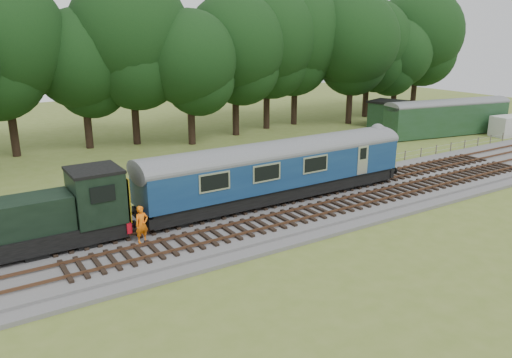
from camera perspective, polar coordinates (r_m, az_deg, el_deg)
ground at (r=32.56m, az=8.54°, el=-2.66°), size 120.00×120.00×0.00m
ballast at (r=32.51m, az=8.56°, el=-2.36°), size 70.00×7.00×0.35m
track_north at (r=33.44m, az=7.01°, el=-1.33°), size 67.20×2.40×0.21m
track_south at (r=31.31m, az=10.49°, el=-2.74°), size 67.20×2.40×0.21m
fence at (r=35.88m, az=3.85°, el=-0.68°), size 64.00×0.12×1.00m
tree_line at (r=50.56m, az=-8.00°, el=4.30°), size 70.00×8.00×18.00m
dmu_railcar at (r=30.94m, az=2.56°, el=1.54°), size 18.05×2.86×3.88m
shunter_loco at (r=26.11m, az=-23.43°, el=-4.21°), size 8.92×2.60×3.38m
worker at (r=25.75m, az=-12.92°, el=-5.07°), size 0.76×0.56×1.93m
parked_coach at (r=56.52m, az=21.04°, el=6.80°), size 14.72×5.09×3.71m
shed at (r=59.50m, az=14.78°, el=7.25°), size 4.65×4.65×3.00m
caravan at (r=59.09m, az=27.15°, el=5.44°), size 4.56×2.73×2.10m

